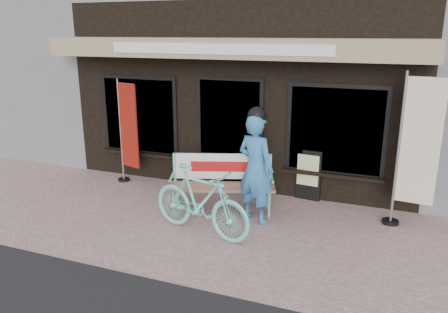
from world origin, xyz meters
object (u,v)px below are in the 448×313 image
at_px(bicycle, 200,201).
at_px(nobori_red, 128,131).
at_px(bench, 222,178).
at_px(menu_stand, 308,174).
at_px(person, 256,167).
at_px(nobori_cream, 416,150).

relative_size(bicycle, nobori_red, 0.84).
bearing_deg(nobori_red, bench, 1.00).
distance_m(bench, menu_stand, 1.68).
bearing_deg(person, nobori_cream, 35.63).
relative_size(nobori_cream, menu_stand, 2.61).
height_order(nobori_cream, menu_stand, nobori_cream).
bearing_deg(person, menu_stand, 83.64).
bearing_deg(bench, bicycle, -106.40).
height_order(bicycle, nobori_red, nobori_red).
bearing_deg(bench, person, -38.46).
height_order(bench, bicycle, bicycle).
xyz_separation_m(person, nobori_red, (-2.97, 0.86, 0.16)).
xyz_separation_m(bench, nobori_cream, (3.04, 0.42, 0.70)).
bearing_deg(menu_stand, bench, -135.14).
relative_size(nobori_red, nobori_cream, 0.86).
xyz_separation_m(bench, nobori_red, (-2.29, 0.62, 0.52)).
bearing_deg(person, nobori_red, -176.22).
distance_m(bicycle, menu_stand, 2.41).
bearing_deg(nobori_red, menu_stand, 22.79).
bearing_deg(bench, menu_stand, 19.30).
bearing_deg(bicycle, person, -25.51).
relative_size(bench, nobori_cream, 0.76).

